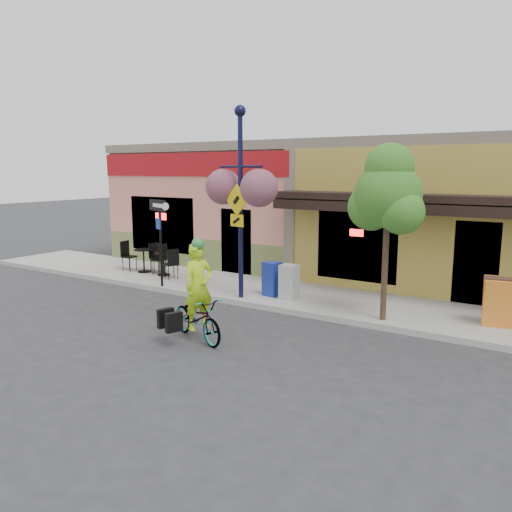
{
  "coord_description": "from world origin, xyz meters",
  "views": [
    {
      "loc": [
        6.31,
        -10.11,
        3.57
      ],
      "look_at": [
        -0.38,
        0.5,
        1.4
      ],
      "focal_mm": 35.0,
      "sensor_mm": 36.0,
      "label": 1
    }
  ],
  "objects_px": {
    "building": "(367,206)",
    "newspaper_box_grey": "(289,282)",
    "newspaper_box_blue": "(272,279)",
    "bicycle": "(197,318)",
    "street_tree": "(386,232)",
    "cyclist_rider": "(199,298)",
    "one_way_sign": "(161,244)",
    "lamp_post": "(241,204)"
  },
  "relations": [
    {
      "from": "building",
      "to": "newspaper_box_grey",
      "type": "relative_size",
      "value": 19.52
    },
    {
      "from": "newspaper_box_blue",
      "to": "newspaper_box_grey",
      "type": "xyz_separation_m",
      "value": [
        0.59,
        -0.09,
        -0.0
      ]
    },
    {
      "from": "bicycle",
      "to": "newspaper_box_grey",
      "type": "bearing_deg",
      "value": 15.65
    },
    {
      "from": "newspaper_box_blue",
      "to": "street_tree",
      "type": "relative_size",
      "value": 0.23
    },
    {
      "from": "street_tree",
      "to": "cyclist_rider",
      "type": "bearing_deg",
      "value": -134.47
    },
    {
      "from": "newspaper_box_grey",
      "to": "newspaper_box_blue",
      "type": "bearing_deg",
      "value": 174.03
    },
    {
      "from": "one_way_sign",
      "to": "street_tree",
      "type": "bearing_deg",
      "value": 21.87
    },
    {
      "from": "newspaper_box_blue",
      "to": "building",
      "type": "bearing_deg",
      "value": 94.6
    },
    {
      "from": "lamp_post",
      "to": "one_way_sign",
      "type": "distance_m",
      "value": 2.99
    },
    {
      "from": "building",
      "to": "one_way_sign",
      "type": "xyz_separation_m",
      "value": [
        -3.79,
        -6.85,
        -0.82
      ]
    },
    {
      "from": "one_way_sign",
      "to": "newspaper_box_grey",
      "type": "xyz_separation_m",
      "value": [
        3.91,
        0.7,
        -0.82
      ]
    },
    {
      "from": "bicycle",
      "to": "one_way_sign",
      "type": "relative_size",
      "value": 0.7
    },
    {
      "from": "building",
      "to": "cyclist_rider",
      "type": "bearing_deg",
      "value": -90.76
    },
    {
      "from": "cyclist_rider",
      "to": "one_way_sign",
      "type": "bearing_deg",
      "value": 73.13
    },
    {
      "from": "bicycle",
      "to": "newspaper_box_blue",
      "type": "distance_m",
      "value": 3.61
    },
    {
      "from": "lamp_post",
      "to": "one_way_sign",
      "type": "xyz_separation_m",
      "value": [
        -2.71,
        -0.18,
        -1.25
      ]
    },
    {
      "from": "bicycle",
      "to": "street_tree",
      "type": "distance_m",
      "value": 4.62
    },
    {
      "from": "one_way_sign",
      "to": "street_tree",
      "type": "xyz_separation_m",
      "value": [
        6.64,
        0.23,
        0.75
      ]
    },
    {
      "from": "bicycle",
      "to": "newspaper_box_grey",
      "type": "xyz_separation_m",
      "value": [
        0.3,
        3.5,
        0.14
      ]
    },
    {
      "from": "building",
      "to": "newspaper_box_grey",
      "type": "height_order",
      "value": "building"
    },
    {
      "from": "bicycle",
      "to": "lamp_post",
      "type": "relative_size",
      "value": 0.36
    },
    {
      "from": "bicycle",
      "to": "street_tree",
      "type": "xyz_separation_m",
      "value": [
        3.03,
        3.04,
        1.71
      ]
    },
    {
      "from": "building",
      "to": "street_tree",
      "type": "distance_m",
      "value": 7.21
    },
    {
      "from": "bicycle",
      "to": "street_tree",
      "type": "relative_size",
      "value": 0.44
    },
    {
      "from": "newspaper_box_blue",
      "to": "street_tree",
      "type": "distance_m",
      "value": 3.71
    },
    {
      "from": "lamp_post",
      "to": "newspaper_box_blue",
      "type": "xyz_separation_m",
      "value": [
        0.62,
        0.6,
        -2.07
      ]
    },
    {
      "from": "one_way_sign",
      "to": "street_tree",
      "type": "height_order",
      "value": "street_tree"
    },
    {
      "from": "newspaper_box_blue",
      "to": "street_tree",
      "type": "bearing_deg",
      "value": -0.59
    },
    {
      "from": "one_way_sign",
      "to": "newspaper_box_grey",
      "type": "height_order",
      "value": "one_way_sign"
    },
    {
      "from": "lamp_post",
      "to": "one_way_sign",
      "type": "relative_size",
      "value": 1.98
    },
    {
      "from": "newspaper_box_grey",
      "to": "building",
      "type": "bearing_deg",
      "value": 94.0
    },
    {
      "from": "bicycle",
      "to": "newspaper_box_blue",
      "type": "xyz_separation_m",
      "value": [
        -0.28,
        3.59,
        0.15
      ]
    },
    {
      "from": "newspaper_box_blue",
      "to": "street_tree",
      "type": "height_order",
      "value": "street_tree"
    },
    {
      "from": "bicycle",
      "to": "newspaper_box_blue",
      "type": "bearing_deg",
      "value": 25.11
    },
    {
      "from": "bicycle",
      "to": "street_tree",
      "type": "bearing_deg",
      "value": -24.35
    },
    {
      "from": "lamp_post",
      "to": "newspaper_box_grey",
      "type": "height_order",
      "value": "lamp_post"
    },
    {
      "from": "bicycle",
      "to": "newspaper_box_grey",
      "type": "relative_size",
      "value": 1.93
    },
    {
      "from": "building",
      "to": "cyclist_rider",
      "type": "distance_m",
      "value": 9.75
    },
    {
      "from": "building",
      "to": "street_tree",
      "type": "xyz_separation_m",
      "value": [
        2.85,
        -6.62,
        -0.07
      ]
    },
    {
      "from": "building",
      "to": "one_way_sign",
      "type": "bearing_deg",
      "value": -118.94
    },
    {
      "from": "one_way_sign",
      "to": "newspaper_box_grey",
      "type": "distance_m",
      "value": 4.06
    },
    {
      "from": "bicycle",
      "to": "cyclist_rider",
      "type": "height_order",
      "value": "cyclist_rider"
    }
  ]
}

